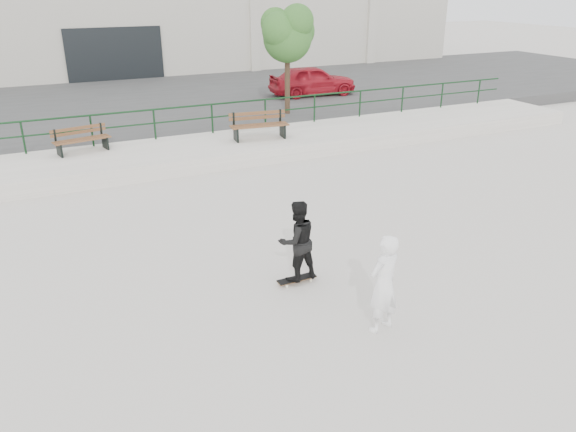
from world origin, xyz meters
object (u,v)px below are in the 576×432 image
tree (288,32)px  red_car (312,80)px  skateboard (297,279)px  bench_right (259,126)px  seated_skater (384,284)px  bench_left (81,140)px  standing_skater (297,241)px

tree → red_car: tree is taller
tree → skateboard: (-5.34, -11.67, -3.54)m
bench_right → seated_skater: 10.78m
seated_skater → skateboard: bearing=-89.2°
bench_left → bench_right: bearing=-20.7°
bench_right → red_car: red_car is taller
seated_skater → bench_left: bearing=-88.6°
bench_left → bench_right: 5.63m
skateboard → tree: bearing=64.0°
bench_right → seated_skater: (-2.21, -10.55, -0.08)m
tree → seated_skater: tree is taller
bench_right → red_car: bearing=56.9°
skateboard → standing_skater: size_ratio=0.49×
red_car → skateboard: (-8.03, -14.73, -1.10)m
red_car → seated_skater: red_car is taller
bench_left → tree: 8.87m
bench_right → tree: 4.85m
bench_left → standing_skater: standing_skater is taller
bench_left → tree: tree is taller
bench_right → standing_skater: standing_skater is taller
bench_left → red_car: size_ratio=0.44×
red_car → skateboard: 16.82m
bench_left → skateboard: (2.79, -9.39, -0.81)m
red_car → tree: bearing=143.6°
red_car → seated_skater: (-7.46, -16.75, -0.32)m
bench_right → bench_left: bearing=178.5°
bench_right → red_car: 8.13m
bench_left → seated_skater: bearing=-85.6°
bench_left → standing_skater: (2.79, -9.39, 0.00)m
standing_skater → bench_left: bearing=-77.5°
tree → skateboard: size_ratio=5.29×
bench_left → seated_skater: 11.89m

